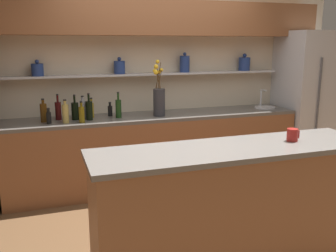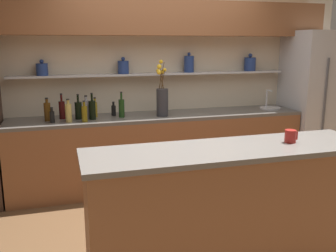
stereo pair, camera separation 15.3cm
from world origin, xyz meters
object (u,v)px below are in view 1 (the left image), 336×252
object	(u,v)px
bottle_wine_6	(118,108)
bottle_wine_10	(89,110)
bottle_oil_1	(82,114)
bottle_spirit_9	(83,110)
sink_fixture	(264,106)
bottle_oil_7	(92,109)
bottle_wine_8	(58,110)
refrigerator	(309,102)
coffee_mug	(292,135)
bottle_spirit_0	(44,112)
bottle_sauce_3	(49,117)
flower_vase	(159,99)
bottle_spirit_5	(66,113)
bottle_sauce_2	(110,110)
bottle_wine_4	(75,111)

from	to	relation	value
bottle_wine_6	bottle_wine_10	bearing A→B (deg)	-175.00
bottle_oil_1	bottle_spirit_9	distance (m)	0.17
sink_fixture	bottle_oil_7	bearing A→B (deg)	178.24
bottle_wine_6	bottle_wine_8	bearing A→B (deg)	171.77
bottle_wine_10	refrigerator	bearing A→B (deg)	0.39
sink_fixture	coffee_mug	distance (m)	2.18
bottle_spirit_0	bottle_wine_8	distance (m)	0.18
bottle_wine_6	bottle_sauce_3	bearing A→B (deg)	-173.55
flower_vase	bottle_wine_10	xyz separation A→B (m)	(-0.84, 0.02, -0.09)
refrigerator	bottle_spirit_9	xyz separation A→B (m)	(-3.14, 0.03, 0.06)
bottle_oil_1	bottle_sauce_3	size ratio (longest dim) A/B	1.37
bottle_spirit_0	bottle_oil_7	world-z (taller)	bottle_spirit_0
bottle_sauce_3	flower_vase	bearing A→B (deg)	1.98
bottle_spirit_5	bottle_wine_8	distance (m)	0.22
bottle_spirit_0	bottle_wine_10	xyz separation A→B (m)	(0.50, -0.05, 0.00)
bottle_spirit_9	bottle_spirit_0	bearing A→B (deg)	-179.84
refrigerator	bottle_sauce_3	size ratio (longest dim) A/B	11.06
bottle_sauce_2	bottle_spirit_9	xyz separation A→B (m)	(-0.34, -0.12, 0.05)
refrigerator	bottle_sauce_2	xyz separation A→B (m)	(-2.80, 0.14, 0.01)
bottle_wine_10	bottle_sauce_2	bearing A→B (deg)	31.53
refrigerator	sink_fixture	size ratio (longest dim) A/B	6.92
bottle_wine_6	bottle_oil_7	world-z (taller)	bottle_wine_6
bottle_spirit_5	bottle_oil_7	distance (m)	0.39
bottle_wine_4	bottle_oil_7	world-z (taller)	bottle_wine_4
bottle_oil_1	bottle_wine_10	world-z (taller)	bottle_wine_10
flower_vase	bottle_wine_8	xyz separation A→B (m)	(-1.18, 0.14, -0.10)
refrigerator	coffee_mug	world-z (taller)	refrigerator
bottle_spirit_5	bottle_oil_7	world-z (taller)	bottle_spirit_5
bottle_oil_1	bottle_wine_4	xyz separation A→B (m)	(-0.06, 0.18, 0.01)
flower_vase	bottle_spirit_9	world-z (taller)	flower_vase
bottle_spirit_0	bottle_spirit_9	distance (m)	0.44
bottle_oil_1	bottle_wine_8	size ratio (longest dim) A/B	0.80
bottle_oil_7	bottle_wine_8	world-z (taller)	bottle_wine_8
bottle_wine_8	bottle_spirit_9	bearing A→B (deg)	-16.17
bottle_oil_1	coffee_mug	world-z (taller)	bottle_oil_1
bottle_spirit_0	bottle_oil_7	bearing A→B (deg)	9.63
flower_vase	refrigerator	bearing A→B (deg)	0.92
bottle_wine_10	coffee_mug	distance (m)	2.33
bottle_sauce_2	bottle_wine_8	world-z (taller)	bottle_wine_8
sink_fixture	bottle_wine_4	bearing A→B (deg)	-179.93
flower_vase	bottle_sauce_2	xyz separation A→B (m)	(-0.57, 0.18, -0.14)
bottle_spirit_5	bottle_spirit_9	xyz separation A→B (m)	(0.20, 0.13, 0.01)
bottle_oil_1	bottle_spirit_5	bearing A→B (deg)	168.71
refrigerator	bottle_spirit_9	bearing A→B (deg)	179.46
flower_vase	bottle_wine_4	xyz separation A→B (m)	(-0.99, 0.08, -0.10)
sink_fixture	bottle_sauce_3	distance (m)	2.84
flower_vase	bottle_spirit_5	bearing A→B (deg)	-176.65
bottle_sauce_3	bottle_wine_4	size ratio (longest dim) A/B	0.60
sink_fixture	bottle_wine_4	distance (m)	2.54
bottle_sauce_2	bottle_wine_10	xyz separation A→B (m)	(-0.27, -0.17, 0.05)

